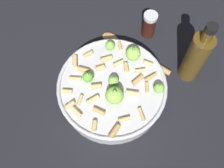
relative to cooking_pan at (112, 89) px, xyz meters
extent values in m
plane|color=black|center=(0.00, 0.00, -0.04)|extent=(2.40, 2.40, 0.00)
cylinder|color=#B7B7BC|center=(0.00, 0.00, -0.01)|extent=(0.27, 0.27, 0.06)
torus|color=#B7B7BC|center=(0.00, 0.00, 0.02)|extent=(0.28, 0.28, 0.01)
sphere|color=#75B247|center=(0.00, -0.01, 0.04)|extent=(0.03, 0.03, 0.03)
cone|color=#75B247|center=(0.00, -0.01, 0.05)|extent=(0.01, 0.01, 0.01)
sphere|color=#609E38|center=(0.06, 0.01, 0.04)|extent=(0.03, 0.03, 0.03)
cone|color=#75B247|center=(0.06, 0.01, 0.05)|extent=(0.01, 0.01, 0.01)
sphere|color=#8CC64C|center=(-0.02, -0.10, 0.04)|extent=(0.04, 0.04, 0.04)
cone|color=#609E38|center=(-0.02, -0.10, 0.07)|extent=(0.02, 0.02, 0.02)
sphere|color=#75B247|center=(-0.11, -0.04, 0.04)|extent=(0.03, 0.03, 0.03)
cone|color=#75B247|center=(-0.11, -0.04, 0.05)|extent=(0.01, 0.01, 0.01)
sphere|color=#75B247|center=(0.05, -0.10, 0.04)|extent=(0.03, 0.03, 0.03)
cone|color=#8CC64C|center=(0.05, -0.10, 0.05)|extent=(0.01, 0.01, 0.01)
sphere|color=#8CC64C|center=(-0.02, 0.03, 0.05)|extent=(0.04, 0.04, 0.04)
cone|color=#75B247|center=(-0.02, 0.03, 0.07)|extent=(0.02, 0.02, 0.02)
cylinder|color=tan|center=(0.10, 0.06, 0.03)|extent=(0.03, 0.02, 0.01)
cylinder|color=tan|center=(-0.05, 0.00, 0.03)|extent=(0.03, 0.02, 0.01)
cylinder|color=tan|center=(-0.06, -0.10, 0.03)|extent=(0.02, 0.01, 0.01)
cylinder|color=tan|center=(-0.08, -0.06, 0.03)|extent=(0.03, 0.03, 0.01)
cylinder|color=tan|center=(0.05, -0.06, 0.03)|extent=(0.03, 0.03, 0.01)
cylinder|color=tan|center=(0.09, 0.02, 0.03)|extent=(0.03, 0.02, 0.01)
cylinder|color=tan|center=(0.05, 0.10, 0.03)|extent=(0.03, 0.02, 0.01)
cylinder|color=tan|center=(-0.01, -0.06, 0.03)|extent=(0.02, 0.03, 0.01)
cylinder|color=tan|center=(-0.05, -0.04, 0.03)|extent=(0.02, 0.03, 0.01)
cylinder|color=tan|center=(-0.06, 0.07, 0.03)|extent=(0.03, 0.03, 0.01)
cylinder|color=tan|center=(0.00, 0.08, 0.03)|extent=(0.03, 0.01, 0.01)
cylinder|color=tan|center=(0.06, 0.07, 0.03)|extent=(0.01, 0.03, 0.01)
cylinder|color=tan|center=(0.05, -0.03, 0.03)|extent=(0.03, 0.03, 0.01)
cylinder|color=tan|center=(-0.10, 0.04, 0.03)|extent=(0.03, 0.03, 0.01)
cylinder|color=tan|center=(0.01, -0.06, 0.03)|extent=(0.03, 0.03, 0.01)
cylinder|color=tan|center=(0.03, 0.06, 0.03)|extent=(0.03, 0.03, 0.01)
cylinder|color=tan|center=(-0.05, 0.11, 0.03)|extent=(0.02, 0.04, 0.01)
cylinder|color=tan|center=(-0.05, -0.07, 0.03)|extent=(0.03, 0.02, 0.01)
cylinder|color=tan|center=(0.09, -0.01, 0.03)|extent=(0.03, 0.02, 0.01)
cylinder|color=tan|center=(-0.08, -0.03, 0.03)|extent=(0.02, 0.03, 0.01)
cylinder|color=tan|center=(0.10, -0.06, 0.03)|extent=(0.02, 0.03, 0.01)
cylinder|color=tan|center=(0.12, -0.02, 0.03)|extent=(0.03, 0.04, 0.01)
cylinder|color=tan|center=(0.03, -0.11, 0.03)|extent=(0.02, 0.03, 0.01)
cylinder|color=tan|center=(0.03, 0.02, 0.03)|extent=(0.03, 0.02, 0.01)
cylinder|color=tan|center=(0.07, 0.09, 0.03)|extent=(0.02, 0.03, 0.01)
cylinder|color=tan|center=(-0.01, 0.12, 0.03)|extent=(0.02, 0.03, 0.01)
cylinder|color=#33140F|center=(-0.01, -0.23, 0.00)|extent=(0.04, 0.04, 0.07)
cylinder|color=silver|center=(-0.01, -0.23, 0.04)|extent=(0.04, 0.04, 0.01)
cylinder|color=#4C3814|center=(-0.17, -0.15, 0.04)|extent=(0.06, 0.06, 0.17)
cylinder|color=#4C3814|center=(-0.17, -0.15, 0.14)|extent=(0.02, 0.02, 0.04)
cylinder|color=black|center=(-0.17, -0.15, 0.17)|extent=(0.03, 0.03, 0.02)
cylinder|color=#B2844C|center=(-0.03, -0.14, -0.03)|extent=(0.19, 0.05, 0.02)
ellipsoid|color=#B2844C|center=(0.08, -0.17, -0.03)|extent=(0.06, 0.05, 0.01)
camera|label=1|loc=(-0.12, 0.26, 0.65)|focal=43.26mm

